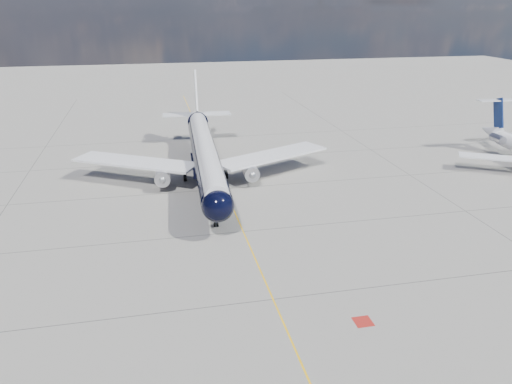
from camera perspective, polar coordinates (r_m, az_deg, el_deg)
The scene contains 4 objects.
ground at distance 78.67m, azimuth -4.18°, elevation 1.61°, with size 320.00×320.00×0.00m, color gray.
taxiway_centerline at distance 74.01m, azimuth -3.63°, elevation 0.36°, with size 0.16×160.00×0.01m, color yellow.
red_marking at distance 45.62m, azimuth 12.13°, elevation -14.28°, with size 1.60×1.60×0.01m, color maroon.
main_airliner at distance 77.04m, azimuth -5.87°, elevation 4.58°, with size 40.32×49.11×14.19m.
Camera 1 is at (-9.90, -43.60, 25.96)m, focal length 35.00 mm.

